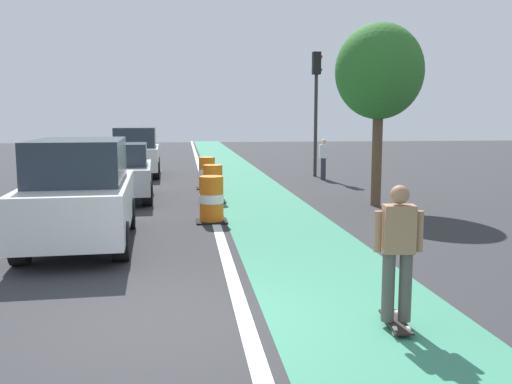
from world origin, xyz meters
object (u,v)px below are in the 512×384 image
(parked_suv_nearest, at_px, (80,192))
(traffic_light_corner, at_px, (316,92))
(traffic_barrel_back, at_px, (207,173))
(traffic_barrel_mid, at_px, (213,184))
(pedestrian_crossing, at_px, (323,158))
(parked_suv_third, at_px, (136,151))
(parked_sedan_second, at_px, (119,172))
(street_tree_sidewalk, at_px, (379,72))
(skateboarder_on_lane, at_px, (398,252))
(traffic_barrel_front, at_px, (212,200))

(parked_suv_nearest, height_order, traffic_light_corner, traffic_light_corner)
(traffic_barrel_back, bearing_deg, parked_suv_nearest, -108.19)
(traffic_barrel_mid, distance_m, pedestrian_crossing, 7.08)
(parked_suv_third, height_order, pedestrian_crossing, parked_suv_third)
(traffic_light_corner, bearing_deg, parked_suv_third, 171.90)
(parked_suv_nearest, distance_m, parked_sedan_second, 5.90)
(parked_suv_third, relative_size, street_tree_sidewalk, 0.93)
(skateboarder_on_lane, xyz_separation_m, parked_suv_nearest, (-4.44, 4.96, 0.12))
(traffic_barrel_mid, bearing_deg, parked_sedan_second, 165.43)
(pedestrian_crossing, xyz_separation_m, street_tree_sidewalk, (-0.13, -6.56, 2.80))
(street_tree_sidewalk, bearing_deg, traffic_barrel_front, -157.33)
(traffic_light_corner, xyz_separation_m, pedestrian_crossing, (0.01, -1.34, -2.64))
(traffic_barrel_back, height_order, traffic_light_corner, traffic_light_corner)
(parked_suv_third, relative_size, traffic_barrel_mid, 4.28)
(traffic_barrel_back, bearing_deg, traffic_light_corner, 36.89)
(skateboarder_on_lane, relative_size, traffic_barrel_back, 1.55)
(parked_sedan_second, bearing_deg, skateboarder_on_lane, -68.03)
(skateboarder_on_lane, distance_m, traffic_barrel_back, 13.45)
(parked_suv_third, distance_m, traffic_barrel_mid, 8.27)
(skateboarder_on_lane, height_order, traffic_barrel_back, skateboarder_on_lane)
(traffic_barrel_front, relative_size, traffic_barrel_back, 1.00)
(parked_suv_third, xyz_separation_m, street_tree_sidewalk, (7.32, -8.96, 2.63))
(parked_sedan_second, bearing_deg, traffic_barrel_back, 42.80)
(skateboarder_on_lane, distance_m, parked_suv_third, 18.45)
(traffic_barrel_front, relative_size, pedestrian_crossing, 0.68)
(pedestrian_crossing, distance_m, street_tree_sidewalk, 7.13)
(skateboarder_on_lane, bearing_deg, traffic_barrel_front, 104.69)
(traffic_barrel_front, xyz_separation_m, traffic_light_corner, (4.80, 9.86, 2.97))
(parked_suv_nearest, bearing_deg, traffic_barrel_mid, 61.61)
(traffic_barrel_mid, bearing_deg, skateboarder_on_lane, -80.80)
(parked_sedan_second, distance_m, traffic_light_corner, 9.84)
(parked_sedan_second, height_order, traffic_barrel_front, parked_sedan_second)
(parked_suv_third, relative_size, traffic_light_corner, 0.91)
(traffic_barrel_back, height_order, pedestrian_crossing, pedestrian_crossing)
(parked_sedan_second, bearing_deg, parked_suv_third, 90.76)
(traffic_barrel_back, distance_m, street_tree_sidewalk, 7.06)
(pedestrian_crossing, bearing_deg, traffic_light_corner, 90.43)
(parked_suv_third, height_order, traffic_barrel_mid, parked_suv_third)
(traffic_barrel_back, relative_size, street_tree_sidewalk, 0.22)
(traffic_barrel_mid, distance_m, traffic_barrel_back, 3.20)
(traffic_barrel_mid, height_order, traffic_barrel_back, same)
(traffic_light_corner, relative_size, pedestrian_crossing, 3.17)
(parked_suv_third, relative_size, traffic_barrel_front, 4.28)
(parked_sedan_second, relative_size, pedestrian_crossing, 2.60)
(skateboarder_on_lane, xyz_separation_m, parked_sedan_second, (-4.38, 10.85, -0.08))
(street_tree_sidewalk, bearing_deg, parked_suv_nearest, -151.39)
(parked_suv_nearest, bearing_deg, traffic_barrel_front, 37.75)
(traffic_barrel_front, bearing_deg, pedestrian_crossing, 60.55)
(parked_suv_third, bearing_deg, traffic_light_corner, -8.10)
(parked_suv_nearest, bearing_deg, pedestrian_crossing, 54.85)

